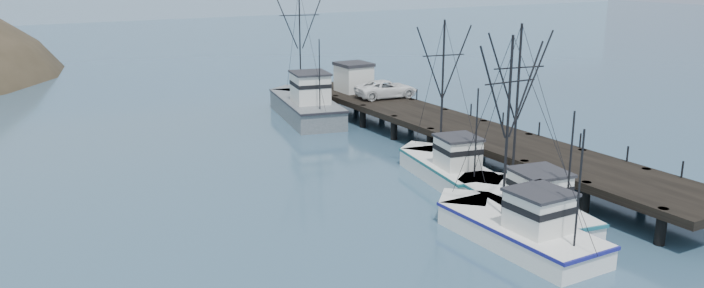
% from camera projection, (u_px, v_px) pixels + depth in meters
% --- Properties ---
extents(ground, '(400.00, 400.00, 0.00)m').
position_uv_depth(ground, '(435.00, 263.00, 33.38)').
color(ground, '#30506B').
rests_on(ground, ground).
extents(pier, '(6.00, 44.00, 2.00)m').
position_uv_depth(pier, '(458.00, 128.00, 53.09)').
color(pier, black).
rests_on(pier, ground).
extents(distant_ridge, '(360.00, 40.00, 26.00)m').
position_uv_depth(distant_ridge, '(78.00, 17.00, 180.49)').
color(distant_ridge, '#9EB2C6').
rests_on(distant_ridge, ground).
extents(trawler_near, '(5.10, 11.21, 11.30)m').
position_uv_depth(trawler_near, '(521.00, 205.00, 38.95)').
color(trawler_near, white).
rests_on(trawler_near, ground).
extents(trawler_mid, '(3.81, 11.06, 11.04)m').
position_uv_depth(trawler_mid, '(515.00, 228.00, 35.62)').
color(trawler_mid, white).
rests_on(trawler_mid, ground).
extents(trawler_far, '(4.96, 10.63, 10.90)m').
position_uv_depth(trawler_far, '(446.00, 167.00, 46.10)').
color(trawler_far, white).
rests_on(trawler_far, ground).
extents(work_vessel, '(6.64, 14.51, 12.25)m').
position_uv_depth(work_vessel, '(305.00, 105.00, 64.05)').
color(work_vessel, slate).
rests_on(work_vessel, ground).
extents(pier_shed, '(3.00, 3.20, 2.80)m').
position_uv_depth(pier_shed, '(354.00, 77.00, 66.10)').
color(pier_shed, silver).
rests_on(pier_shed, pier).
extents(pickup_truck, '(6.11, 3.36, 1.62)m').
position_uv_depth(pickup_truck, '(386.00, 89.00, 63.24)').
color(pickup_truck, white).
rests_on(pickup_truck, pier).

